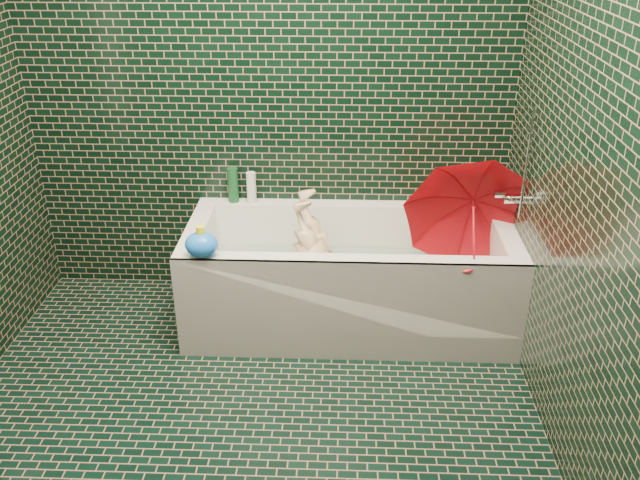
{
  "coord_description": "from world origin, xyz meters",
  "views": [
    {
      "loc": [
        0.42,
        -2.11,
        2.06
      ],
      "look_at": [
        0.3,
        0.82,
        0.58
      ],
      "focal_mm": 38.0,
      "sensor_mm": 36.0,
      "label": 1
    }
  ],
  "objects_px": {
    "child": "(322,272)",
    "rubber_duck": "(434,196)",
    "umbrella": "(474,232)",
    "bathtub": "(349,287)",
    "bath_toy": "(201,244)"
  },
  "relations": [
    {
      "from": "child",
      "to": "rubber_duck",
      "type": "relative_size",
      "value": 7.58
    },
    {
      "from": "umbrella",
      "to": "rubber_duck",
      "type": "bearing_deg",
      "value": 119.05
    },
    {
      "from": "rubber_duck",
      "to": "bathtub",
      "type": "bearing_deg",
      "value": -138.18
    },
    {
      "from": "child",
      "to": "umbrella",
      "type": "height_order",
      "value": "umbrella"
    },
    {
      "from": "bathtub",
      "to": "child",
      "type": "xyz_separation_m",
      "value": [
        -0.14,
        -0.02,
        0.1
      ]
    },
    {
      "from": "bathtub",
      "to": "bath_toy",
      "type": "bearing_deg",
      "value": -155.37
    },
    {
      "from": "umbrella",
      "to": "bath_toy",
      "type": "xyz_separation_m",
      "value": [
        -1.31,
        -0.24,
        0.03
      ]
    },
    {
      "from": "umbrella",
      "to": "rubber_duck",
      "type": "relative_size",
      "value": 5.99
    },
    {
      "from": "child",
      "to": "bath_toy",
      "type": "distance_m",
      "value": 0.7
    },
    {
      "from": "bath_toy",
      "to": "bathtub",
      "type": "bearing_deg",
      "value": 45.44
    },
    {
      "from": "rubber_duck",
      "to": "bath_toy",
      "type": "distance_m",
      "value": 1.35
    },
    {
      "from": "child",
      "to": "rubber_duck",
      "type": "height_order",
      "value": "rubber_duck"
    },
    {
      "from": "child",
      "to": "umbrella",
      "type": "distance_m",
      "value": 0.81
    },
    {
      "from": "bathtub",
      "to": "child",
      "type": "bearing_deg",
      "value": -172.6
    },
    {
      "from": "child",
      "to": "rubber_duck",
      "type": "distance_m",
      "value": 0.77
    }
  ]
}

